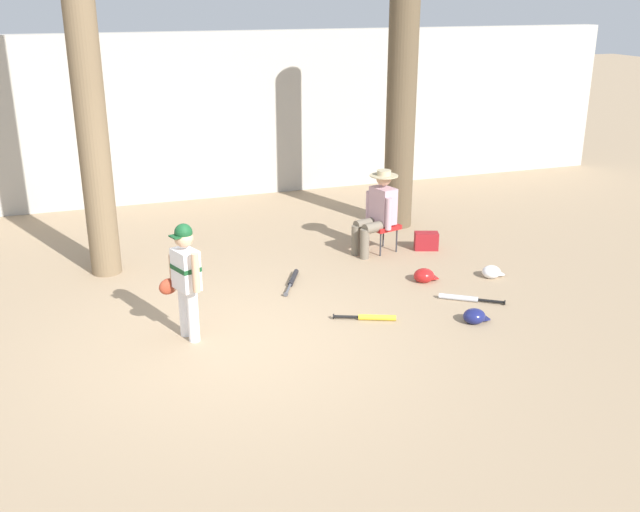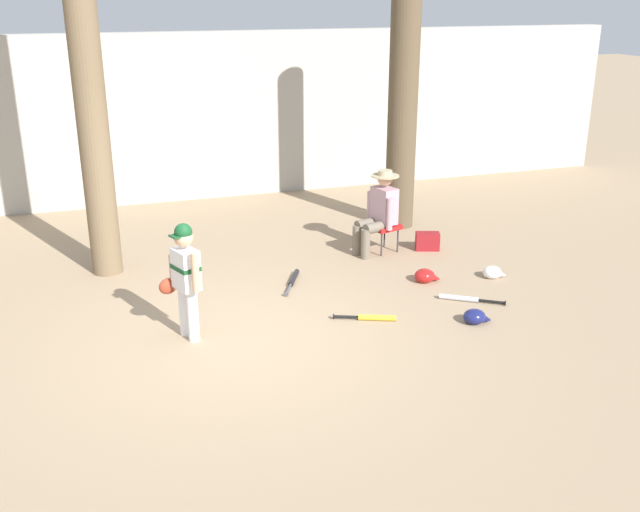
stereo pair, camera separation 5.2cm
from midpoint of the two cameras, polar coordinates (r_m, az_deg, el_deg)
The scene contains 14 objects.
ground_plane at distance 7.94m, azimuth -6.85°, elevation -6.82°, with size 60.00×60.00×0.00m, color #9E8466.
concrete_back_wall at distance 13.24m, azimuth -12.97°, elevation 10.37°, with size 18.00×0.36×2.91m, color #ADA89E.
tree_near_player at distance 9.62m, azimuth -18.13°, elevation 14.79°, with size 0.51×0.51×6.18m.
tree_behind_spectator at distance 11.45m, azimuth 6.21°, elevation 11.09°, with size 0.69×0.69×4.30m.
young_ballplayer at distance 7.85m, azimuth -10.71°, elevation -1.41°, with size 0.45×0.56×1.31m.
folding_stool at distance 10.53m, azimuth 4.76°, elevation 2.26°, with size 0.49×0.49×0.41m.
seated_spectator at distance 10.39m, azimuth 4.38°, elevation 3.62°, with size 0.68×0.53×1.20m.
handbag_beside_stool at distance 10.74m, azimuth 8.17°, elevation 1.17°, with size 0.34×0.18×0.26m, color maroon.
bat_yellow_trainer at distance 8.42m, azimuth 3.92°, elevation -4.81°, with size 0.69×0.34×0.07m.
bat_black_composite at distance 9.48m, azimuth -2.32°, elevation -1.85°, with size 0.42×0.74×0.07m.
bat_aluminum_silver at distance 9.08m, azimuth 11.00°, elevation -3.26°, with size 0.69×0.50×0.07m.
batting_helmet_navy at distance 8.51m, azimuth 11.81°, elevation -4.64°, with size 0.31×0.24×0.18m.
batting_helmet_white at distance 9.88m, azimuth 13.11°, elevation -1.22°, with size 0.29×0.23×0.17m.
batting_helmet_red at distance 9.57m, azimuth 7.99°, elevation -1.53°, with size 0.32×0.25×0.19m.
Camera 1 is at (-1.44, -6.94, 3.57)m, focal length 40.94 mm.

